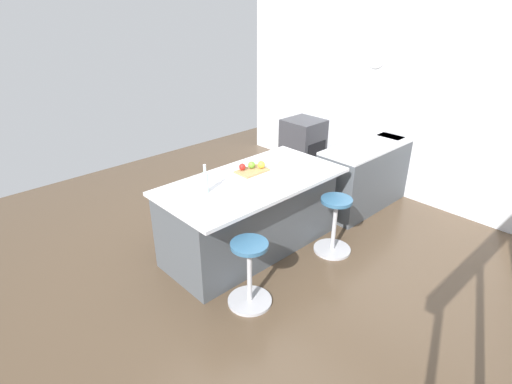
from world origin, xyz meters
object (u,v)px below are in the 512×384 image
object	(u,v)px
cutting_board	(252,171)
water_bottle	(205,182)
kitchen_island	(250,214)
stool_by_window	(334,227)
apple_red	(242,167)
apple_green	(252,165)
stool_middle	(250,275)
apple_yellow	(261,165)
oven_range	(303,145)

from	to	relation	value
cutting_board	water_bottle	xyz separation A→B (m)	(0.72, 0.08, 0.11)
kitchen_island	stool_by_window	distance (m)	0.99
apple_red	kitchen_island	bearing A→B (deg)	72.59
apple_green	water_bottle	bearing A→B (deg)	9.53
stool_middle	cutting_board	distance (m)	1.31
apple_green	apple_red	bearing A→B (deg)	-16.38
stool_middle	apple_yellow	bearing A→B (deg)	-138.94
kitchen_island	cutting_board	bearing A→B (deg)	-139.03
cutting_board	apple_red	xyz separation A→B (m)	(0.08, -0.08, 0.05)
apple_red	apple_green	bearing A→B (deg)	163.62
oven_range	water_bottle	bearing A→B (deg)	21.97
oven_range	water_bottle	xyz separation A→B (m)	(2.93, 1.18, 0.60)
kitchen_island	apple_yellow	xyz separation A→B (m)	(-0.26, -0.09, 0.52)
stool_middle	apple_green	bearing A→B (deg)	-133.64
apple_red	apple_green	xyz separation A→B (m)	(-0.11, 0.03, 0.00)
kitchen_island	cutting_board	size ratio (longest dim) A/B	5.87
cutting_board	water_bottle	world-z (taller)	water_bottle
apple_red	apple_yellow	size ratio (longest dim) A/B	0.90
water_bottle	apple_yellow	bearing A→B (deg)	-176.41
cutting_board	apple_red	distance (m)	0.12
stool_middle	apple_yellow	xyz separation A→B (m)	(-0.93, -0.81, 0.65)
stool_middle	cutting_board	bearing A→B (deg)	-133.88
stool_middle	apple_yellow	distance (m)	1.40
oven_range	stool_by_window	size ratio (longest dim) A/B	1.27
kitchen_island	stool_by_window	bearing A→B (deg)	132.92
apple_green	water_bottle	distance (m)	0.77
cutting_board	apple_green	xyz separation A→B (m)	(-0.04, -0.05, 0.05)
kitchen_island	stool_middle	bearing A→B (deg)	47.08
kitchen_island	apple_red	bearing A→B (deg)	-107.41
apple_green	water_bottle	size ratio (longest dim) A/B	0.27
stool_middle	water_bottle	world-z (taller)	water_bottle
oven_range	cutting_board	xyz separation A→B (m)	(2.21, 1.10, 0.49)
stool_by_window	water_bottle	distance (m)	1.63
apple_red	stool_middle	bearing A→B (deg)	51.50
stool_middle	water_bottle	xyz separation A→B (m)	(-0.09, -0.76, 0.71)
stool_by_window	apple_green	bearing A→B (deg)	-60.96
kitchen_island	apple_red	world-z (taller)	apple_red
cutting_board	stool_middle	bearing A→B (deg)	46.12
stool_by_window	apple_green	xyz separation A→B (m)	(0.49, -0.89, 0.65)
water_bottle	stool_middle	bearing A→B (deg)	83.56
stool_by_window	stool_middle	distance (m)	1.34
kitchen_island	apple_green	size ratio (longest dim) A/B	25.11
kitchen_island	apple_yellow	distance (m)	0.59
stool_by_window	apple_red	world-z (taller)	apple_red
apple_green	apple_yellow	xyz separation A→B (m)	(-0.09, 0.07, 0.00)
cutting_board	apple_yellow	bearing A→B (deg)	167.29
apple_green	stool_by_window	bearing A→B (deg)	119.04
stool_by_window	oven_range	bearing A→B (deg)	-130.88
apple_red	apple_yellow	distance (m)	0.23
stool_middle	cutting_board	xyz separation A→B (m)	(-0.81, -0.84, 0.60)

